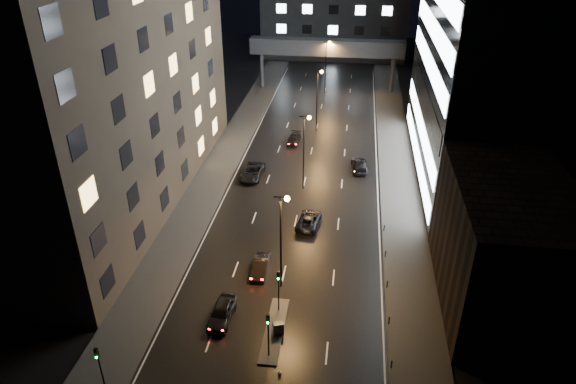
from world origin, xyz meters
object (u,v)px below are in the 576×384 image
(car_away_a, at_px, (222,312))
(car_away_c, at_px, (252,172))
(car_toward_a, at_px, (309,220))
(car_away_d, at_px, (294,139))
(car_toward_b, at_px, (359,165))
(utility_cabinet, at_px, (278,328))
(car_away_b, at_px, (260,266))

(car_away_a, xyz_separation_m, car_away_c, (-2.63, 27.52, -0.00))
(car_toward_a, bearing_deg, car_away_d, -72.18)
(car_away_a, height_order, car_toward_b, car_away_a)
(car_toward_a, relative_size, car_toward_b, 1.00)
(car_away_c, height_order, utility_cabinet, car_away_c)
(car_away_c, distance_m, car_away_d, 12.97)
(car_away_d, relative_size, car_toward_b, 0.86)
(car_away_a, bearing_deg, car_toward_b, 71.85)
(car_toward_b, bearing_deg, car_away_b, 62.42)
(car_away_d, relative_size, utility_cabinet, 3.76)
(car_away_c, distance_m, car_toward_b, 15.04)
(car_away_c, xyz_separation_m, car_toward_b, (14.43, 4.24, -0.05))
(car_away_a, bearing_deg, car_away_c, 97.69)
(car_away_c, height_order, car_toward_a, car_away_c)
(car_away_a, distance_m, car_away_c, 27.64)
(car_toward_a, xyz_separation_m, utility_cabinet, (-0.90, -17.79, 0.03))
(car_away_a, bearing_deg, utility_cabinet, -11.23)
(car_away_a, bearing_deg, car_toward_a, 71.76)
(car_toward_a, height_order, car_toward_b, car_toward_b)
(car_away_a, xyz_separation_m, car_toward_b, (11.80, 31.76, -0.05))
(car_away_a, relative_size, car_away_b, 1.09)
(car_away_a, relative_size, utility_cabinet, 3.97)
(utility_cabinet, bearing_deg, car_toward_a, 67.17)
(car_away_b, height_order, car_toward_b, car_toward_b)
(car_toward_b, bearing_deg, car_away_c, 10.13)
(car_toward_a, bearing_deg, utility_cabinet, 93.74)
(utility_cabinet, bearing_deg, car_away_d, 75.22)
(car_away_d, distance_m, utility_cabinet, 41.22)
(car_away_c, height_order, car_toward_b, car_away_c)
(car_toward_a, distance_m, utility_cabinet, 17.81)
(car_away_a, xyz_separation_m, car_toward_a, (6.17, 16.53, -0.08))
(car_away_b, bearing_deg, car_away_c, 103.16)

